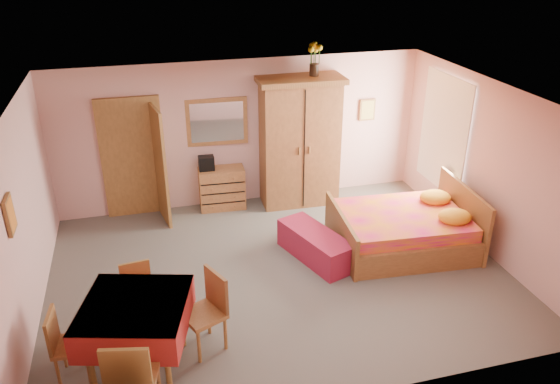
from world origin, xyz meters
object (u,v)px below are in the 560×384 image
object	(u,v)px
wall_mirror	(217,122)
stereo	(206,163)
floor_lamp	(272,151)
bed	(403,220)
sunflower_vase	(314,59)
dining_table	(138,333)
bench	(315,245)
chair_south	(134,375)
chest_of_drawers	(222,188)
chair_east	(203,314)
wardrobe	(299,142)
chair_north	(139,297)
chair_west	(72,345)

from	to	relation	value
wall_mirror	stereo	distance (m)	0.74
floor_lamp	bed	size ratio (longest dim) A/B	0.97
sunflower_vase	dining_table	bearing A→B (deg)	-131.98
wall_mirror	bed	world-z (taller)	wall_mirror
bench	chair_south	distance (m)	3.60
floor_lamp	bed	bearing A→B (deg)	-52.94
wall_mirror	chair_south	size ratio (longest dim) A/B	1.03
chest_of_drawers	dining_table	bearing A→B (deg)	-110.11
floor_lamp	chair_south	world-z (taller)	floor_lamp
stereo	chair_south	size ratio (longest dim) A/B	0.26
sunflower_vase	chair_east	xyz separation A→B (m)	(-2.47, -3.51, -2.10)
floor_lamp	wardrobe	distance (m)	0.50
chest_of_drawers	bench	world-z (taller)	chest_of_drawers
bed	dining_table	xyz separation A→B (m)	(-4.06, -1.57, -0.06)
chest_of_drawers	wardrobe	distance (m)	1.60
chest_of_drawers	dining_table	distance (m)	3.98
chair_north	chair_east	world-z (taller)	chair_east
stereo	dining_table	size ratio (longest dim) A/B	0.23
bed	bench	world-z (taller)	bed
chair_south	chest_of_drawers	bearing A→B (deg)	82.34
wardrobe	bed	world-z (taller)	wardrobe
wall_mirror	floor_lamp	distance (m)	1.09
chair_south	floor_lamp	bearing A→B (deg)	72.44
chair_north	sunflower_vase	bearing A→B (deg)	-144.38
floor_lamp	bench	size ratio (longest dim) A/B	1.51
bed	wardrobe	bearing A→B (deg)	123.23
chest_of_drawers	bench	size ratio (longest dim) A/B	0.60
floor_lamp	dining_table	size ratio (longest dim) A/B	1.78
stereo	chair_east	xyz separation A→B (m)	(-0.58, -3.62, -0.39)
sunflower_vase	chair_south	world-z (taller)	sunflower_vase
stereo	wardrobe	xyz separation A→B (m)	(1.65, -0.13, 0.28)
chair_south	chair_east	world-z (taller)	chair_south
chair_north	stereo	bearing A→B (deg)	-119.85
floor_lamp	bench	xyz separation A→B (m)	(0.15, -2.03, -0.79)
wall_mirror	dining_table	world-z (taller)	wall_mirror
chest_of_drawers	floor_lamp	distance (m)	1.12
bed	chair_east	distance (m)	3.64
wardrobe	chair_south	bearing A→B (deg)	-123.18
chest_of_drawers	chair_east	bearing A→B (deg)	-99.82
chair_north	chair_west	distance (m)	1.03
chair_west	bench	bearing A→B (deg)	121.79
wardrobe	chair_east	distance (m)	4.19
chair_south	chair_north	size ratio (longest dim) A/B	1.25
stereo	floor_lamp	size ratio (longest dim) A/B	0.13
stereo	bench	distance (m)	2.55
sunflower_vase	bench	bearing A→B (deg)	-106.12
stereo	chair_north	bearing A→B (deg)	-113.28
bed	bench	size ratio (longest dim) A/B	1.55
bench	chair_west	world-z (taller)	chair_west
floor_lamp	wardrobe	bearing A→B (deg)	-9.74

